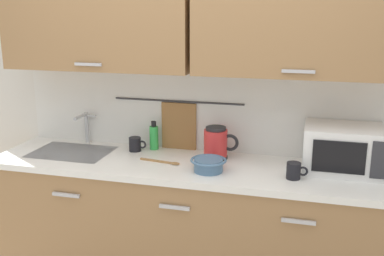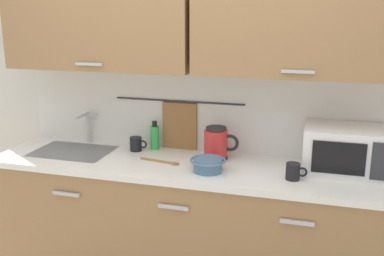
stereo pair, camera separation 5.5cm
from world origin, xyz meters
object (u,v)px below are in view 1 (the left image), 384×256
mug_near_sink (135,144)px  wooden_spoon (165,162)px  electric_kettle (216,143)px  mixing_bowl (208,164)px  dish_soap_bottle (154,137)px  mug_by_kettle (294,171)px  microwave (344,149)px

mug_near_sink → wooden_spoon: 0.33m
electric_kettle → mixing_bowl: 0.26m
dish_soap_bottle → mug_near_sink: dish_soap_bottle is taller
mug_near_sink → electric_kettle: bearing=-1.0°
mug_near_sink → mug_by_kettle: bearing=-13.4°
electric_kettle → mug_by_kettle: bearing=-26.0°
electric_kettle → dish_soap_bottle: 0.46m
mixing_bowl → wooden_spoon: bearing=165.7°
electric_kettle → dish_soap_bottle: electric_kettle is taller
mug_by_kettle → wooden_spoon: bearing=175.0°
mug_near_sink → mixing_bowl: bearing=-24.7°
microwave → mixing_bowl: 0.80m
mixing_bowl → wooden_spoon: 0.31m
mixing_bowl → mug_by_kettle: size_ratio=1.78×
electric_kettle → dish_soap_bottle: size_ratio=1.16×
electric_kettle → mug_near_sink: bearing=179.0°
dish_soap_bottle → mug_by_kettle: size_ratio=1.63×
microwave → mug_by_kettle: bearing=-142.0°
mixing_bowl → mug_by_kettle: 0.49m
mug_near_sink → mixing_bowl: (0.56, -0.26, -0.00)m
mixing_bowl → wooden_spoon: mixing_bowl is taller
electric_kettle → mixing_bowl: electric_kettle is taller
microwave → mug_near_sink: bearing=178.2°
electric_kettle → mug_by_kettle: size_ratio=1.89×
dish_soap_bottle → mug_near_sink: bearing=-145.3°
microwave → wooden_spoon: 1.08m
mug_by_kettle → microwave: bearing=38.0°
electric_kettle → wooden_spoon: electric_kettle is taller
microwave → dish_soap_bottle: 1.23m
mug_by_kettle → mixing_bowl: bearing=-179.2°
mixing_bowl → mug_by_kettle: bearing=0.8°
electric_kettle → wooden_spoon: 0.35m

